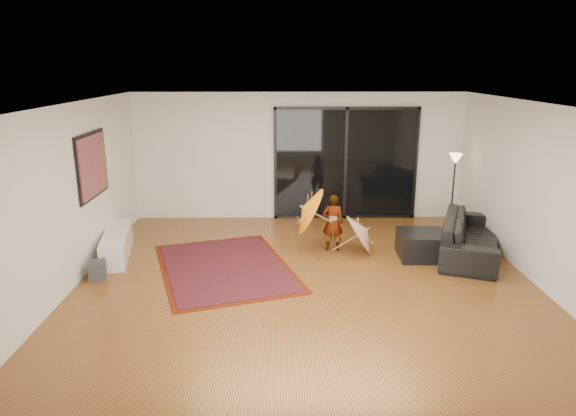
{
  "coord_description": "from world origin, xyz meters",
  "views": [
    {
      "loc": [
        -0.38,
        -7.32,
        3.23
      ],
      "look_at": [
        -0.27,
        0.32,
        1.1
      ],
      "focal_mm": 32.0,
      "sensor_mm": 36.0,
      "label": 1
    }
  ],
  "objects_px": {
    "media_console": "(117,244)",
    "ottoman": "(422,245)",
    "sofa": "(471,236)",
    "child": "(333,223)"
  },
  "relations": [
    {
      "from": "media_console",
      "to": "ottoman",
      "type": "xyz_separation_m",
      "value": [
        5.31,
        -0.12,
        0.0
      ]
    },
    {
      "from": "sofa",
      "to": "child",
      "type": "xyz_separation_m",
      "value": [
        -2.41,
        0.26,
        0.18
      ]
    },
    {
      "from": "media_console",
      "to": "child",
      "type": "distance_m",
      "value": 3.81
    },
    {
      "from": "media_console",
      "to": "sofa",
      "type": "bearing_deg",
      "value": -10.83
    },
    {
      "from": "ottoman",
      "to": "child",
      "type": "bearing_deg",
      "value": 165.87
    },
    {
      "from": "ottoman",
      "to": "child",
      "type": "distance_m",
      "value": 1.59
    },
    {
      "from": "sofa",
      "to": "child",
      "type": "distance_m",
      "value": 2.43
    },
    {
      "from": "media_console",
      "to": "sofa",
      "type": "distance_m",
      "value": 6.2
    },
    {
      "from": "ottoman",
      "to": "child",
      "type": "relative_size",
      "value": 0.76
    },
    {
      "from": "sofa",
      "to": "media_console",
      "type": "bearing_deg",
      "value": 111.14
    }
  ]
}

